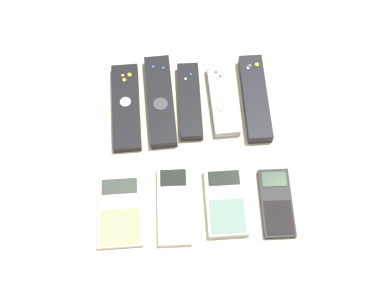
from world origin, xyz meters
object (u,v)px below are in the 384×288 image
at_px(calculator_3, 276,203).
at_px(remote_1, 160,101).
at_px(calculator_2, 226,202).
at_px(remote_2, 192,101).
at_px(remote_4, 255,98).
at_px(remote_3, 223,100).
at_px(remote_0, 126,107).
at_px(calculator_1, 174,205).
at_px(calculator_0, 120,211).

bearing_deg(calculator_3, remote_1, 132.65).
height_order(remote_1, calculator_2, remote_1).
bearing_deg(remote_2, remote_4, -0.67).
relative_size(remote_3, calculator_2, 1.22).
bearing_deg(remote_1, remote_2, -6.61).
relative_size(remote_0, calculator_3, 1.48).
relative_size(remote_1, remote_2, 1.21).
distance_m(remote_4, calculator_1, 0.29).
height_order(remote_0, remote_2, remote_2).
xyz_separation_m(remote_0, remote_3, (0.21, 0.01, 0.00)).
distance_m(remote_3, calculator_1, 0.26).
distance_m(remote_1, calculator_0, 0.26).
bearing_deg(remote_0, remote_1, 6.13).
bearing_deg(calculator_2, remote_2, 102.50).
height_order(remote_1, remote_3, remote_1).
distance_m(calculator_2, calculator_3, 0.10).
xyz_separation_m(remote_1, calculator_1, (0.02, -0.24, -0.00)).
distance_m(remote_2, remote_4, 0.13).
distance_m(remote_1, calculator_1, 0.24).
relative_size(remote_4, calculator_2, 1.47).
relative_size(calculator_0, calculator_3, 1.05).
distance_m(remote_4, calculator_3, 0.24).
bearing_deg(calculator_1, remote_2, 78.74).
height_order(remote_3, calculator_2, remote_3).
relative_size(remote_4, calculator_3, 1.47).
relative_size(calculator_0, calculator_2, 1.05).
height_order(remote_0, calculator_0, remote_0).
relative_size(calculator_0, calculator_1, 0.92).
bearing_deg(calculator_1, calculator_3, -1.48).
relative_size(calculator_1, calculator_2, 1.15).
bearing_deg(remote_2, calculator_3, -57.45).
bearing_deg(remote_4, remote_0, -179.65).
xyz_separation_m(remote_0, remote_2, (0.14, 0.01, 0.00)).
relative_size(remote_1, calculator_3, 1.57).
height_order(remote_4, calculator_2, remote_4).
bearing_deg(remote_4, calculator_0, -141.26).
distance_m(remote_3, calculator_2, 0.23).
distance_m(remote_0, remote_2, 0.14).
bearing_deg(calculator_3, remote_3, 110.46).
bearing_deg(remote_4, remote_3, 179.98).
distance_m(remote_1, calculator_2, 0.26).
bearing_deg(calculator_3, calculator_1, 178.64).
height_order(remote_0, calculator_1, remote_0).
bearing_deg(calculator_3, calculator_0, -179.72).
bearing_deg(remote_3, remote_2, 175.90).
bearing_deg(remote_3, calculator_0, -135.50).
bearing_deg(remote_3, calculator_3, -72.41).
xyz_separation_m(remote_4, calculator_2, (-0.08, -0.23, -0.00)).
relative_size(calculator_1, calculator_3, 1.14).
relative_size(remote_1, calculator_1, 1.37).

